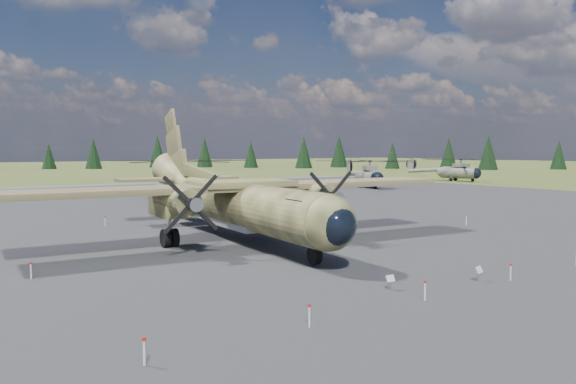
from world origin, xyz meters
TOP-DOWN VIEW (x-y plane):
  - ground at (0.00, 0.00)m, footprint 500.00×500.00m
  - apron at (0.00, 10.00)m, footprint 120.00×120.00m
  - transport_plane at (-2.60, 4.60)m, footprint 31.45×28.48m
  - helicopter_near at (8.73, 38.59)m, footprint 23.45×23.94m
  - helicopter_mid at (39.95, 36.32)m, footprint 22.62×22.62m
  - helicopter_far at (66.71, 39.95)m, footprint 21.21×21.57m
  - info_placard_left at (-3.88, -11.40)m, footprint 0.44×0.19m
  - info_placard_right at (0.66, -12.71)m, footprint 0.51×0.32m
  - barrier_fence at (-0.46, -0.08)m, footprint 33.12×29.62m
  - treeline at (-3.34, -2.45)m, footprint 306.85×312.49m

SIDE VIEW (x-z plane):
  - ground at x=0.00m, z-range 0.00..0.00m
  - apron at x=0.00m, z-range -0.02..0.02m
  - info_placard_left at x=-3.88m, z-range 0.11..0.79m
  - info_placard_right at x=0.66m, z-range 0.12..0.88m
  - barrier_fence at x=-0.46m, z-range 0.08..0.93m
  - transport_plane at x=-2.60m, z-range -2.20..8.15m
  - helicopter_far at x=66.71m, z-range 0.89..5.16m
  - helicopter_mid at x=39.95m, z-range 0.92..5.32m
  - helicopter_near at x=8.73m, z-range 1.00..5.80m
  - treeline at x=-3.34m, z-range -0.66..10.28m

